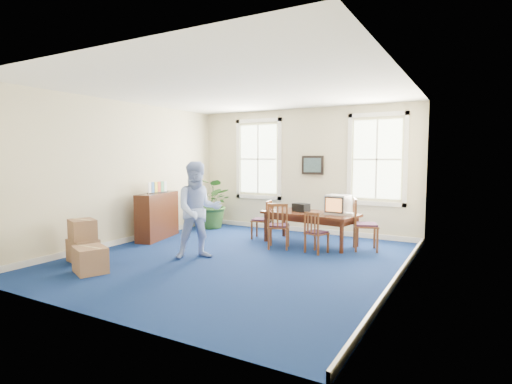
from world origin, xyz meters
The scene contains 25 objects.
floor centered at (0.00, 0.00, 0.00)m, with size 6.50×6.50×0.00m, color navy.
ceiling centered at (0.00, 0.00, 3.20)m, with size 6.50×6.50×0.00m, color white.
wall_back centered at (0.00, 3.25, 1.60)m, with size 6.50×6.50×0.00m, color beige.
wall_front centered at (0.00, -3.25, 1.60)m, with size 6.50×6.50×0.00m, color beige.
wall_left centered at (-3.00, 0.00, 1.60)m, with size 6.50×6.50×0.00m, color beige.
wall_right centered at (3.00, 0.00, 1.60)m, with size 6.50×6.50×0.00m, color beige.
baseboard_back centered at (0.00, 3.22, 0.06)m, with size 6.00×0.04×0.12m, color white.
baseboard_left centered at (-2.97, 0.00, 0.06)m, with size 0.04×6.50×0.12m, color white.
baseboard_right centered at (2.97, 0.00, 0.06)m, with size 0.04×6.50×0.12m, color white.
window_left centered at (-1.30, 3.23, 1.90)m, with size 1.40×0.12×2.20m, color white, non-canonical shape.
window_right centered at (1.90, 3.23, 1.90)m, with size 1.40×0.12×2.20m, color white, non-canonical shape.
wall_picture centered at (0.30, 3.20, 1.75)m, with size 0.58×0.06×0.48m, color black, non-canonical shape.
conference_table centered at (0.75, 1.92, 0.36)m, with size 2.11×0.96×0.72m, color #421D10, non-canonical shape.
crt_tv centered at (1.37, 1.97, 0.93)m, with size 0.46×0.50×0.42m, color #B7B7BC, non-canonical shape.
game_console centered at (1.66, 1.92, 0.75)m, with size 0.17×0.21×0.05m, color white.
equipment_bag centered at (0.51, 1.97, 0.81)m, with size 0.37×0.24×0.18m, color black.
chair_near_left centered at (0.32, 1.20, 0.49)m, with size 0.44×0.44×0.99m, color brown, non-canonical shape.
chair_near_right centered at (1.18, 1.20, 0.43)m, with size 0.38×0.38×0.85m, color brown, non-canonical shape.
chair_end_left centered at (-0.49, 1.92, 0.46)m, with size 0.41×0.41×0.92m, color brown, non-canonical shape.
chair_end_right centered at (2.00, 1.92, 0.55)m, with size 0.49×0.49×1.09m, color brown, non-canonical shape.
man centered at (-0.66, -0.31, 0.94)m, with size 0.91×0.71×1.87m, color #99B4F7.
credenza centered at (-2.67, 0.71, 0.55)m, with size 0.40×1.41×1.11m, color #421D10.
brochure_rack centered at (-2.65, 0.71, 1.25)m, with size 0.12×0.65×0.29m, color #99999E, non-canonical shape.
potted_plant centered at (-2.33, 2.51, 0.69)m, with size 1.24×1.08×1.38m, color #254F1E.
cardboard_boxes centered at (-2.19, -1.47, 0.42)m, with size 1.46×1.46×0.83m, color #946748, non-canonical shape.
Camera 1 is at (4.03, -6.40, 1.95)m, focal length 28.00 mm.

